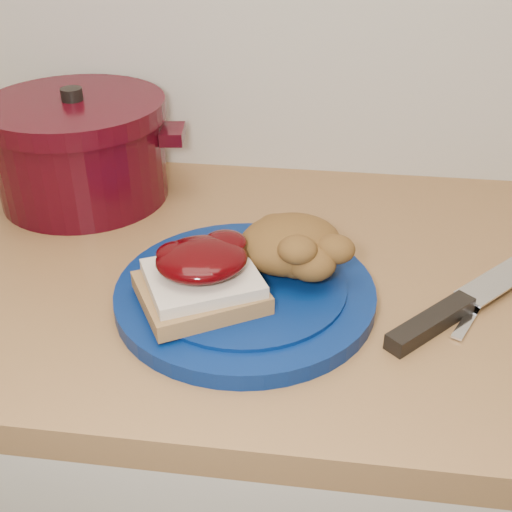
# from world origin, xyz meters

# --- Properties ---
(base_cabinet) EXTENTS (4.00, 0.60, 0.86)m
(base_cabinet) POSITION_xyz_m (0.00, 1.50, 0.43)
(base_cabinet) COLOR beige
(base_cabinet) RESTS_ON floor
(plate) EXTENTS (0.40, 0.40, 0.02)m
(plate) POSITION_xyz_m (-0.03, 1.42, 0.91)
(plate) COLOR #061C54
(plate) RESTS_ON wood_countertop
(sandwich) EXTENTS (0.17, 0.16, 0.06)m
(sandwich) POSITION_xyz_m (-0.07, 1.39, 0.95)
(sandwich) COLOR olive
(sandwich) RESTS_ON plate
(stuffing_mound) EXTENTS (0.16, 0.15, 0.06)m
(stuffing_mound) POSITION_xyz_m (0.02, 1.47, 0.96)
(stuffing_mound) COLOR brown
(stuffing_mound) RESTS_ON plate
(chef_knife) EXTENTS (0.26, 0.27, 0.02)m
(chef_knife) POSITION_xyz_m (0.21, 1.43, 0.91)
(chef_knife) COLOR black
(chef_knife) RESTS_ON wood_countertop
(butter_knife) EXTENTS (0.08, 0.15, 0.00)m
(butter_knife) POSITION_xyz_m (0.24, 1.45, 0.90)
(butter_knife) COLOR silver
(butter_knife) RESTS_ON wood_countertop
(dutch_oven) EXTENTS (0.31, 0.29, 0.17)m
(dutch_oven) POSITION_xyz_m (-0.31, 1.66, 0.98)
(dutch_oven) COLOR #37050D
(dutch_oven) RESTS_ON wood_countertop
(pepper_grinder) EXTENTS (0.06, 0.06, 0.12)m
(pepper_grinder) POSITION_xyz_m (-0.32, 1.66, 0.96)
(pepper_grinder) COLOR black
(pepper_grinder) RESTS_ON wood_countertop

